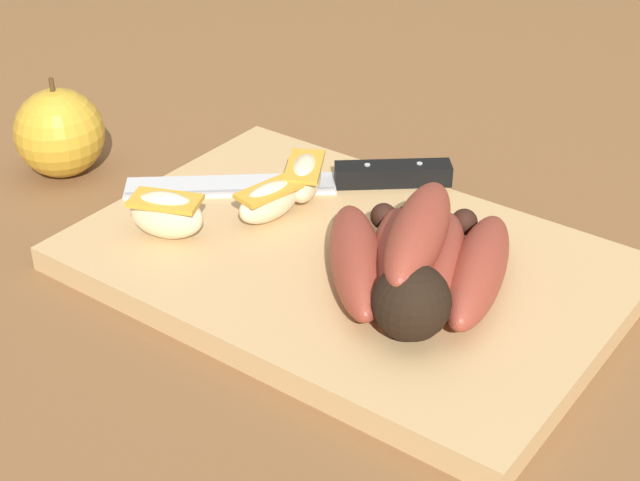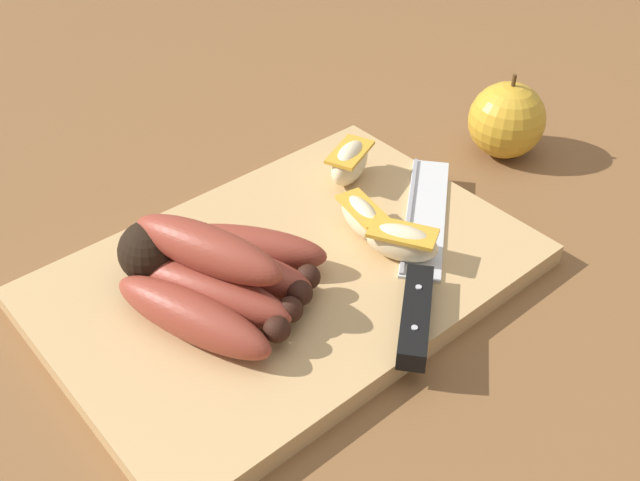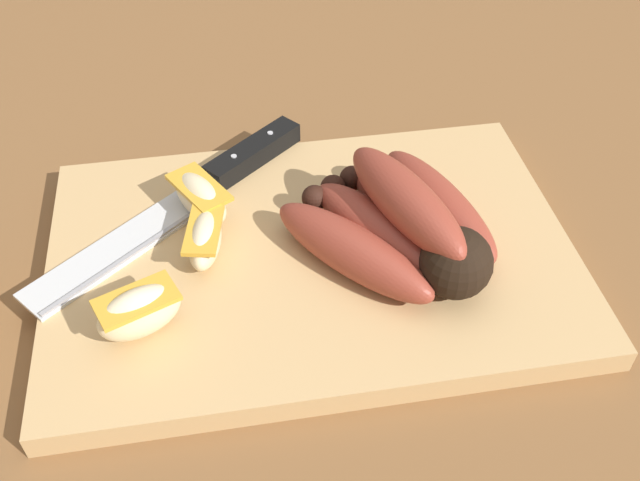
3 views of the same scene
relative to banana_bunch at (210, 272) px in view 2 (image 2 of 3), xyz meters
The scene contains 8 objects.
ground_plane 0.09m from the banana_bunch, behind, with size 6.00×6.00×0.00m, color brown.
cutting_board 0.08m from the banana_bunch, 169.03° to the left, with size 0.41×0.28×0.02m, color tan.
banana_bunch is the anchor object (origin of this frame).
chefs_knife 0.17m from the banana_bunch, 144.54° to the left, with size 0.23×0.20×0.02m.
apple_wedge_near 0.20m from the banana_bunch, 165.87° to the right, with size 0.07×0.05×0.04m.
apple_wedge_middle 0.15m from the banana_bunch, behind, with size 0.04×0.06×0.03m.
apple_wedge_far 0.16m from the banana_bunch, 155.87° to the left, with size 0.05×0.07×0.03m.
whole_apple 0.38m from the banana_bunch, behind, with size 0.08×0.08×0.09m.
Camera 2 is at (0.29, 0.39, 0.44)m, focal length 41.38 mm.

